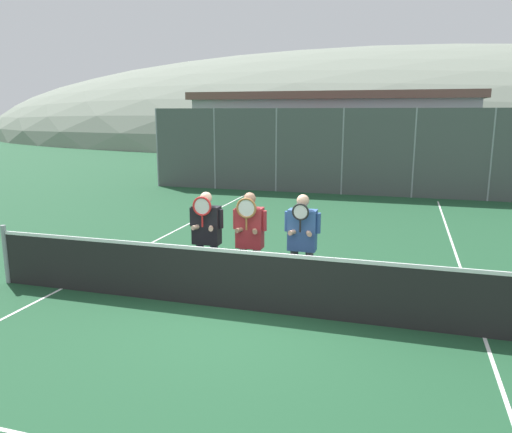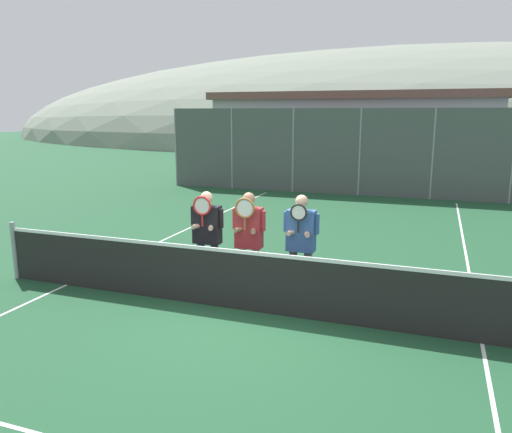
{
  "view_description": "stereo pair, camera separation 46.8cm",
  "coord_description": "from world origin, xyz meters",
  "px_view_note": "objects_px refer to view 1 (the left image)",
  "views": [
    {
      "loc": [
        2.19,
        -6.9,
        3.0
      ],
      "look_at": [
        -0.11,
        0.85,
        1.31
      ],
      "focal_mm": 35.0,
      "sensor_mm": 36.0,
      "label": 1
    },
    {
      "loc": [
        2.64,
        -6.76,
        3.0
      ],
      "look_at": [
        -0.11,
        0.85,
        1.31
      ],
      "focal_mm": 35.0,
      "sensor_mm": 36.0,
      "label": 2
    }
  ],
  "objects_px": {
    "player_center_left": "(250,236)",
    "car_left_of_center": "(365,164)",
    "player_leftmost": "(206,233)",
    "player_center_right": "(302,239)",
    "car_far_left": "(249,160)",
    "car_center": "(497,167)"
  },
  "relations": [
    {
      "from": "player_leftmost",
      "to": "player_center_left",
      "type": "xyz_separation_m",
      "value": [
        0.79,
        -0.09,
        0.01
      ]
    },
    {
      "from": "player_center_left",
      "to": "player_leftmost",
      "type": "bearing_deg",
      "value": 173.58
    },
    {
      "from": "player_center_left",
      "to": "car_left_of_center",
      "type": "bearing_deg",
      "value": 86.85
    },
    {
      "from": "car_far_left",
      "to": "car_center",
      "type": "relative_size",
      "value": 1.03
    },
    {
      "from": "player_center_right",
      "to": "car_center",
      "type": "height_order",
      "value": "car_center"
    },
    {
      "from": "player_leftmost",
      "to": "player_center_right",
      "type": "xyz_separation_m",
      "value": [
        1.63,
        0.03,
        0.01
      ]
    },
    {
      "from": "player_center_left",
      "to": "car_center",
      "type": "height_order",
      "value": "car_center"
    },
    {
      "from": "car_far_left",
      "to": "player_center_right",
      "type": "bearing_deg",
      "value": -69.26
    },
    {
      "from": "car_far_left",
      "to": "car_left_of_center",
      "type": "bearing_deg",
      "value": 0.68
    },
    {
      "from": "player_leftmost",
      "to": "car_center",
      "type": "distance_m",
      "value": 15.3
    },
    {
      "from": "player_center_left",
      "to": "car_left_of_center",
      "type": "relative_size",
      "value": 0.38
    },
    {
      "from": "car_far_left",
      "to": "car_center",
      "type": "distance_m",
      "value": 10.18
    },
    {
      "from": "player_center_left",
      "to": "player_center_right",
      "type": "distance_m",
      "value": 0.85
    },
    {
      "from": "player_center_right",
      "to": "player_leftmost",
      "type": "bearing_deg",
      "value": -179.09
    },
    {
      "from": "car_far_left",
      "to": "player_center_left",
      "type": "bearing_deg",
      "value": -72.53
    },
    {
      "from": "player_center_left",
      "to": "player_center_right",
      "type": "xyz_separation_m",
      "value": [
        0.84,
        0.11,
        -0.01
      ]
    },
    {
      "from": "player_center_right",
      "to": "car_far_left",
      "type": "distance_m",
      "value": 14.68
    },
    {
      "from": "player_leftmost",
      "to": "player_center_right",
      "type": "height_order",
      "value": "player_center_right"
    },
    {
      "from": "player_center_left",
      "to": "car_far_left",
      "type": "bearing_deg",
      "value": 107.47
    },
    {
      "from": "player_center_left",
      "to": "car_left_of_center",
      "type": "distance_m",
      "value": 13.93
    },
    {
      "from": "player_center_left",
      "to": "car_far_left",
      "type": "relative_size",
      "value": 0.39
    },
    {
      "from": "car_left_of_center",
      "to": "player_leftmost",
      "type": "bearing_deg",
      "value": -96.41
    }
  ]
}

